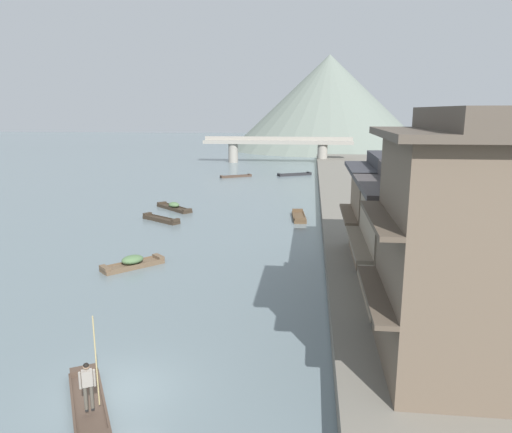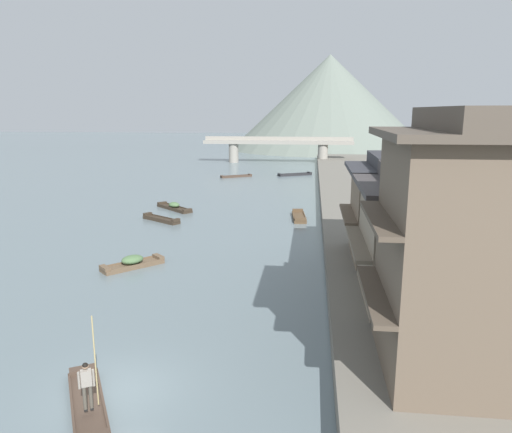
# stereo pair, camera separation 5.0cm
# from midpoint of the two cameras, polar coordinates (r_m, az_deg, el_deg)

# --- Properties ---
(ground_plane) EXTENTS (400.00, 400.00, 0.00)m
(ground_plane) POSITION_cam_midpoint_polar(r_m,az_deg,el_deg) (18.25, -15.97, -19.40)
(ground_plane) COLOR slate
(riverbank_right) EXTENTS (18.00, 110.00, 0.88)m
(riverbank_right) POSITION_cam_midpoint_polar(r_m,az_deg,el_deg) (46.21, 18.95, 0.48)
(riverbank_right) COLOR #6B665B
(riverbank_right) RESTS_ON ground
(boat_foreground_poled) EXTENTS (3.07, 4.27, 0.41)m
(boat_foreground_poled) POSITION_cam_midpoint_polar(r_m,az_deg,el_deg) (17.60, -19.40, -20.43)
(boat_foreground_poled) COLOR #423328
(boat_foreground_poled) RESTS_ON ground
(boatman_person) EXTENTS (0.49, 0.42, 3.04)m
(boatman_person) POSITION_cam_midpoint_polar(r_m,az_deg,el_deg) (16.35, -19.46, -17.90)
(boatman_person) COLOR black
(boatman_person) RESTS_ON boat_foreground_poled
(boat_moored_nearest) EXTENTS (3.95, 3.03, 0.48)m
(boat_moored_nearest) POSITION_cam_midpoint_polar(r_m,az_deg,el_deg) (42.93, -11.27, -0.34)
(boat_moored_nearest) COLOR #33281E
(boat_moored_nearest) RESTS_ON ground
(boat_moored_second) EXTENTS (4.38, 4.16, 0.74)m
(boat_moored_second) POSITION_cam_midpoint_polar(r_m,az_deg,el_deg) (47.76, -9.77, 1.11)
(boat_moored_second) COLOR #33281E
(boat_moored_second) RESTS_ON ground
(boat_moored_third) EXTENTS (1.46, 4.12, 0.53)m
(boat_moored_third) POSITION_cam_midpoint_polar(r_m,az_deg,el_deg) (43.17, 5.10, -0.05)
(boat_moored_third) COLOR brown
(boat_moored_third) RESTS_ON ground
(boat_moored_far) EXTENTS (4.49, 3.15, 0.35)m
(boat_moored_far) POSITION_cam_midpoint_polar(r_m,az_deg,el_deg) (70.49, -2.43, 4.80)
(boat_moored_far) COLOR #423328
(boat_moored_far) RESTS_ON ground
(boat_midriver_drifting) EXTENTS (5.16, 3.52, 0.40)m
(boat_midriver_drifting) POSITION_cam_midpoint_polar(r_m,az_deg,el_deg) (72.55, 4.58, 5.00)
(boat_midriver_drifting) COLOR #232326
(boat_midriver_drifting) RESTS_ON ground
(boat_midriver_upstream) EXTENTS (3.45, 3.56, 0.77)m
(boat_midriver_upstream) POSITION_cam_midpoint_polar(r_m,az_deg,el_deg) (30.74, -14.51, -5.38)
(boat_midriver_upstream) COLOR brown
(boat_midriver_upstream) RESTS_ON ground
(house_waterfront_nearest) EXTENTS (6.65, 6.32, 8.74)m
(house_waterfront_nearest) POSITION_cam_midpoint_polar(r_m,az_deg,el_deg) (16.98, 24.61, -3.39)
(house_waterfront_nearest) COLOR brown
(house_waterfront_nearest) RESTS_ON riverbank_right
(house_waterfront_second) EXTENTS (5.38, 7.01, 6.14)m
(house_waterfront_second) POSITION_cam_midpoint_polar(r_m,az_deg,el_deg) (23.11, 18.08, -2.21)
(house_waterfront_second) COLOR gray
(house_waterfront_second) RESTS_ON riverbank_right
(house_waterfront_tall) EXTENTS (5.90, 6.53, 6.14)m
(house_waterfront_tall) POSITION_cam_midpoint_polar(r_m,az_deg,el_deg) (29.35, 16.17, 0.95)
(house_waterfront_tall) COLOR #75604C
(house_waterfront_tall) RESTS_ON riverbank_right
(stone_bridge) EXTENTS (27.74, 2.40, 4.81)m
(stone_bridge) POSITION_cam_midpoint_polar(r_m,az_deg,el_deg) (89.91, 2.55, 8.42)
(stone_bridge) COLOR gray
(stone_bridge) RESTS_ON ground
(hill_far_west) EXTENTS (49.82, 49.82, 23.22)m
(hill_far_west) POSITION_cam_midpoint_polar(r_m,az_deg,el_deg) (125.39, 8.62, 13.29)
(hill_far_west) COLOR slate
(hill_far_west) RESTS_ON ground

